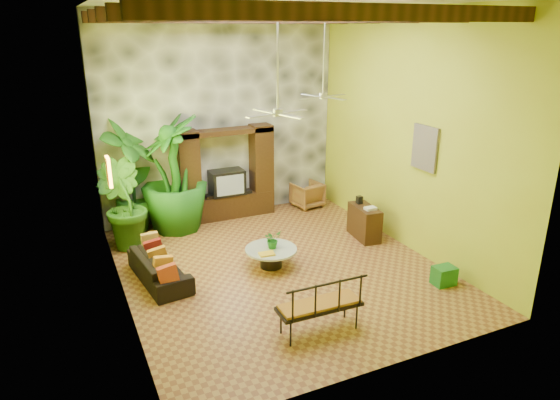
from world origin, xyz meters
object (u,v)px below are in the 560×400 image
ceiling_fan_back (323,86)px  side_console (364,222)px  green_bin (444,276)px  entertainment_center (227,180)px  iron_bench (322,303)px  tall_plant_a (131,175)px  tall_plant_c (174,174)px  coffee_table (271,255)px  tall_plant_b (122,205)px  sofa (159,267)px  ceiling_fan_front (278,101)px  wicker_armchair (307,195)px

ceiling_fan_back → side_console: bearing=-39.4°
green_bin → entertainment_center: bearing=116.4°
iron_bench → side_console: bearing=47.8°
side_console → tall_plant_a: bearing=157.5°
side_console → tall_plant_c: bearing=154.9°
tall_plant_a → green_bin: (4.82, -5.11, -1.19)m
coffee_table → iron_bench: size_ratio=0.76×
side_console → ceiling_fan_back: bearing=147.1°
tall_plant_c → green_bin: 6.31m
side_console → entertainment_center: bearing=139.4°
tall_plant_b → green_bin: tall_plant_b is taller
tall_plant_a → sofa: bearing=-90.1°
tall_plant_a → tall_plant_c: (0.93, -0.29, -0.00)m
ceiling_fan_back → tall_plant_c: bearing=150.7°
ceiling_fan_front → tall_plant_b: bearing=132.2°
tall_plant_c → ceiling_fan_front: bearing=-70.3°
ceiling_fan_back → tall_plant_b: size_ratio=0.95×
wicker_armchair → coffee_table: 3.71m
entertainment_center → sofa: entertainment_center is taller
tall_plant_a → iron_bench: size_ratio=1.99×
tall_plant_c → green_bin: tall_plant_c is taller
ceiling_fan_back → green_bin: size_ratio=4.55×
tall_plant_b → iron_bench: 5.25m
tall_plant_a → iron_bench: 5.93m
entertainment_center → tall_plant_a: 2.33m
iron_bench → coffee_table: bearing=86.0°
coffee_table → iron_bench: iron_bench is taller
tall_plant_a → tall_plant_b: (-0.35, -0.85, -0.39)m
tall_plant_c → wicker_armchair: bearing=1.5°
ceiling_fan_front → sofa: ceiling_fan_front is taller
ceiling_fan_back → coffee_table: size_ratio=1.78×
sofa → tall_plant_b: (-0.35, 1.86, 0.71)m
entertainment_center → ceiling_fan_front: size_ratio=1.29×
side_console → coffee_table: bearing=-163.2°
wicker_armchair → ceiling_fan_back: bearing=61.9°
ceiling_fan_back → wicker_armchair: ceiling_fan_back is taller
ceiling_fan_back → tall_plant_b: 5.02m
side_console → green_bin: side_console is taller
ceiling_fan_back → side_console: ceiling_fan_back is taller
ceiling_fan_back → coffee_table: (-1.74, -1.12, -3.15)m
ceiling_fan_back → coffee_table: ceiling_fan_back is taller
tall_plant_a → tall_plant_b: 1.00m
entertainment_center → green_bin: (2.53, -5.09, -0.79)m
ceiling_fan_front → tall_plant_c: ceiling_fan_front is taller
wicker_armchair → tall_plant_c: 3.72m
wicker_armchair → green_bin: 4.93m
wicker_armchair → iron_bench: 5.93m
ceiling_fan_front → coffee_table: size_ratio=1.78×
wicker_armchair → tall_plant_b: size_ratio=0.37×
ceiling_fan_front → iron_bench: bearing=-94.5°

